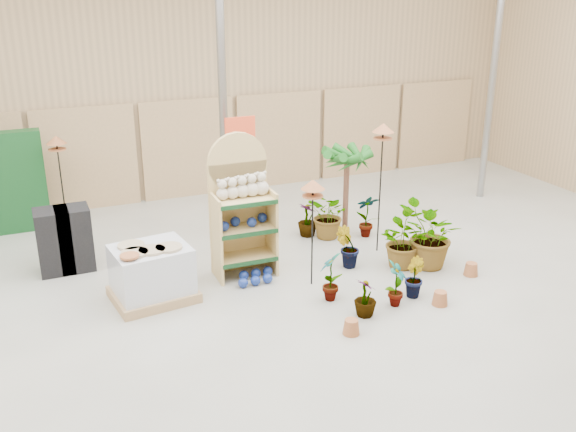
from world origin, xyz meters
name	(u,v)px	position (x,y,z in m)	size (l,w,h in m)	color
room	(285,146)	(0.00, 0.91, 2.21)	(15.20, 12.10, 4.70)	gray
display_shelf	(241,211)	(-0.25, 2.03, 0.99)	(0.92, 0.59, 2.16)	tan
teddy_bears	(244,188)	(-0.21, 1.93, 1.37)	(0.80, 0.22, 0.35)	beige
gazing_balls_shelf	(243,222)	(-0.25, 1.91, 0.85)	(0.79, 0.27, 0.15)	navy
gazing_balls_floor	(256,277)	(-0.19, 1.59, 0.07)	(0.63, 0.39, 0.15)	navy
pallet_stack	(152,274)	(-1.70, 1.64, 0.39)	(1.21, 1.05, 0.82)	#9E7D54
charcoal_planters	(65,240)	(-2.72, 3.12, 0.50)	(0.80, 0.50, 1.00)	black
offer_sign	(240,155)	(0.10, 2.98, 1.57)	(0.50, 0.08, 2.20)	gray
bird_table_front	(313,188)	(0.54, 1.18, 1.49)	(0.34, 0.34, 1.61)	black
bird_table_right	(383,133)	(2.07, 1.88, 1.99)	(0.34, 0.34, 2.14)	black
bird_table_back	(56,143)	(-2.56, 4.87, 1.60)	(0.34, 0.34, 1.73)	black
palm	(347,156)	(2.02, 2.91, 1.38)	(0.70, 0.70, 1.63)	brown
potted_plant_0	(331,276)	(0.58, 0.64, 0.37)	(0.39, 0.26, 0.73)	#195D19
potted_plant_2	(400,241)	(2.07, 1.21, 0.43)	(0.78, 0.67, 0.86)	#195D19
potted_plant_4	(367,215)	(2.23, 2.51, 0.39)	(0.41, 0.28, 0.78)	#195D19
potted_plant_5	(348,247)	(1.31, 1.51, 0.33)	(0.36, 0.29, 0.66)	#195D19
potted_plant_6	(330,215)	(1.60, 2.69, 0.42)	(0.75, 0.65, 0.83)	#195D19
potted_plant_7	(365,297)	(0.80, 0.05, 0.27)	(0.30, 0.30, 0.54)	#195D19
potted_plant_8	(396,284)	(1.31, 0.12, 0.34)	(0.36, 0.24, 0.67)	#195D19
potted_plant_9	(413,277)	(1.70, 0.28, 0.29)	(0.32, 0.25, 0.57)	#195D19
potted_plant_10	(430,236)	(2.45, 0.98, 0.53)	(0.95, 0.83, 1.06)	#195D19
potted_plant_11	(307,220)	(1.29, 2.94, 0.30)	(0.34, 0.34, 0.60)	#195D19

